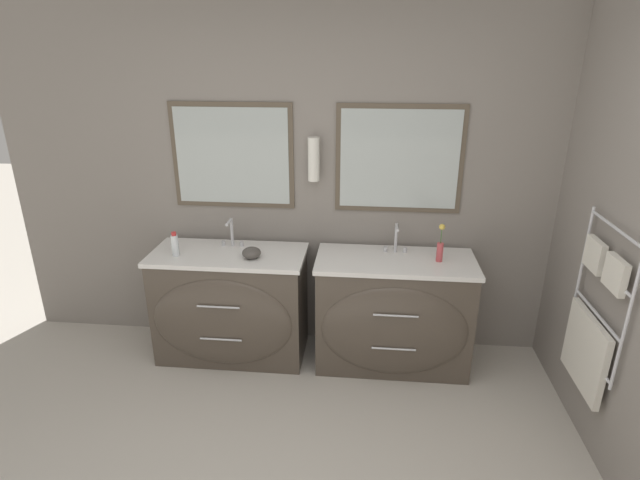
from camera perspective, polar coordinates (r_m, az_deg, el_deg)
name	(u,v)px	position (r m, az deg, el deg)	size (l,w,h in m)	color
wall_back	(327,181)	(3.71, 0.78, 6.70)	(4.90, 0.16, 2.60)	gray
vanity_left	(230,305)	(3.82, -10.22, -7.32)	(1.12, 0.58, 0.84)	#4C4238
vanity_right	(393,313)	(3.70, 8.35, -8.25)	(1.12, 0.58, 0.84)	#4C4238
faucet_left	(231,233)	(3.75, -10.09, 0.80)	(0.17, 0.13, 0.22)	silver
faucet_right	(396,239)	(3.62, 8.68, 0.15)	(0.17, 0.13, 0.22)	silver
toiletry_bottle	(175,245)	(3.69, -16.24, -0.53)	(0.05, 0.05, 0.18)	silver
amenity_bowl	(252,253)	(3.54, -7.83, -1.46)	(0.13, 0.13, 0.08)	#4C4742
flower_vase	(440,247)	(3.54, 13.58, -0.79)	(0.05, 0.05, 0.27)	#CC4C51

